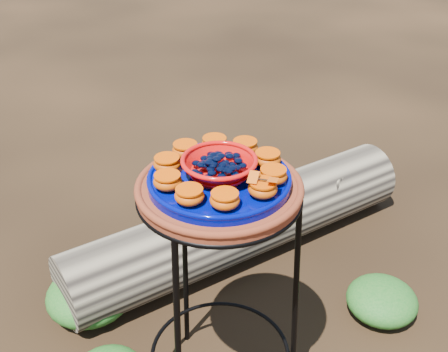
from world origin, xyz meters
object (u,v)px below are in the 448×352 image
driftwood_log (241,225)px  cobalt_plate (219,180)px  plant_stand (220,302)px  terracotta_saucer (219,190)px  red_bowl (219,168)px

driftwood_log → cobalt_plate: bearing=-127.6°
plant_stand → terracotta_saucer: size_ratio=1.77×
red_bowl → terracotta_saucer: bearing=0.0°
cobalt_plate → red_bowl: size_ratio=2.00×
terracotta_saucer → red_bowl: bearing=0.0°
plant_stand → driftwood_log: bearing=52.4°
cobalt_plate → terracotta_saucer: bearing=0.0°
plant_stand → driftwood_log: plant_stand is taller
driftwood_log → plant_stand: bearing=-127.6°
plant_stand → cobalt_plate: bearing=0.0°
plant_stand → red_bowl: 0.43m
plant_stand → red_bowl: size_ratio=4.12×
plant_stand → terracotta_saucer: terracotta_saucer is taller
cobalt_plate → driftwood_log: 0.89m
driftwood_log → red_bowl: bearing=-127.6°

